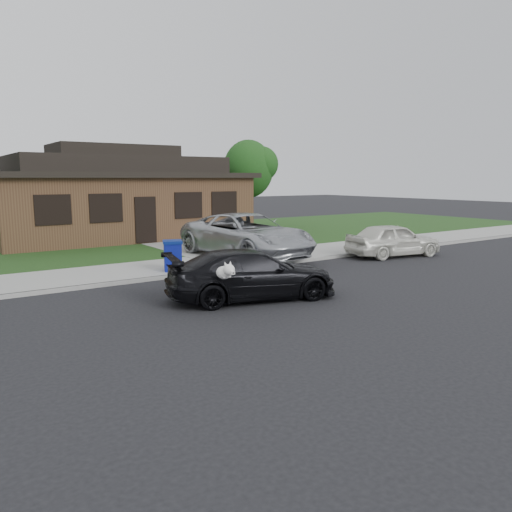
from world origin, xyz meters
TOP-DOWN VIEW (x-y plane):
  - ground at (0.00, 0.00)m, footprint 120.00×120.00m
  - sidewalk at (0.00, 5.00)m, footprint 60.00×3.00m
  - curb at (0.00, 3.50)m, footprint 60.00×0.12m
  - lawn at (0.00, 13.00)m, footprint 60.00×13.00m
  - driveway at (6.00, 10.00)m, footprint 4.50×13.00m
  - sedan at (2.37, -0.15)m, footprint 4.78×2.88m
  - minivan at (5.75, 5.20)m, footprint 3.29×6.15m
  - white_compact at (11.04, 2.55)m, footprint 4.15×2.27m
  - recycling_bin at (2.11, 4.07)m, footprint 0.78×0.78m
  - house at (4.00, 15.00)m, footprint 12.60×8.60m
  - tree_1 at (12.14, 14.40)m, footprint 3.15×3.00m

SIDE VIEW (x-z plane):
  - ground at x=0.00m, z-range 0.00..0.00m
  - sidewalk at x=0.00m, z-range 0.00..0.12m
  - curb at x=0.00m, z-range 0.00..0.12m
  - lawn at x=0.00m, z-range 0.00..0.13m
  - driveway at x=6.00m, z-range 0.00..0.14m
  - recycling_bin at x=2.11m, z-range 0.13..1.12m
  - sedan at x=2.37m, z-range 0.00..1.30m
  - white_compact at x=11.04m, z-range 0.00..1.34m
  - minivan at x=5.75m, z-range 0.14..1.78m
  - house at x=4.00m, z-range -0.19..4.46m
  - tree_1 at x=12.14m, z-range 1.09..6.34m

